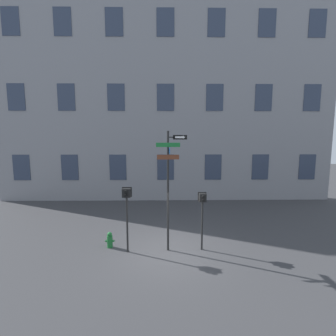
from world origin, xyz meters
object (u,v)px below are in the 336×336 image
(street_sign_pole, at_px, (169,180))
(fire_hydrant, at_px, (110,240))
(pedestrian_signal_left, at_px, (127,202))
(pedestrian_signal_right, at_px, (202,206))

(street_sign_pole, bearing_deg, fire_hydrant, 172.82)
(pedestrian_signal_left, xyz_separation_m, pedestrian_signal_right, (3.11, 0.17, -0.23))
(pedestrian_signal_right, bearing_deg, fire_hydrant, 175.80)
(street_sign_pole, relative_size, pedestrian_signal_right, 2.03)
(pedestrian_signal_left, relative_size, fire_hydrant, 3.98)
(pedestrian_signal_right, bearing_deg, street_sign_pole, -178.62)
(pedestrian_signal_left, distance_m, fire_hydrant, 2.05)
(fire_hydrant, bearing_deg, pedestrian_signal_left, -28.78)
(pedestrian_signal_right, xyz_separation_m, fire_hydrant, (-3.95, 0.29, -1.58))
(pedestrian_signal_left, relative_size, pedestrian_signal_right, 1.10)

